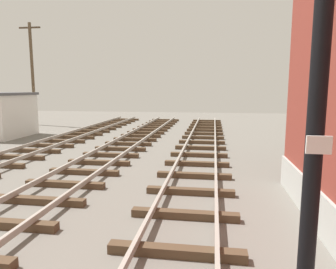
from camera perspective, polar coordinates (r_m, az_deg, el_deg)
signal_mast at (r=3.48m, az=26.58°, el=15.52°), size 0.36×0.40×5.53m
control_hut at (r=21.90m, az=-28.46°, el=3.23°), size 3.00×3.80×2.76m
utility_pole_far at (r=28.01m, az=-23.74°, el=10.44°), size 1.80×0.24×8.24m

